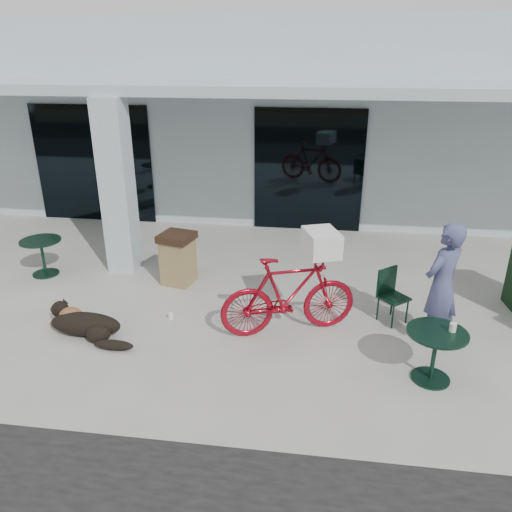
# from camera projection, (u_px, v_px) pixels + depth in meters

# --- Properties ---
(ground) EXTENTS (80.00, 80.00, 0.00)m
(ground) POSITION_uv_depth(u_px,v_px,m) (166.00, 337.00, 7.21)
(ground) COLOR #B3B0A9
(ground) RESTS_ON ground
(building) EXTENTS (22.00, 7.00, 4.50)m
(building) POSITION_uv_depth(u_px,v_px,m) (251.00, 109.00, 14.11)
(building) COLOR silver
(building) RESTS_ON ground
(storefront_glass_left) EXTENTS (2.80, 0.06, 2.70)m
(storefront_glass_left) POSITION_uv_depth(u_px,v_px,m) (94.00, 164.00, 11.64)
(storefront_glass_left) COLOR black
(storefront_glass_left) RESTS_ON ground
(storefront_glass_right) EXTENTS (2.40, 0.06, 2.70)m
(storefront_glass_right) POSITION_uv_depth(u_px,v_px,m) (308.00, 171.00, 11.01)
(storefront_glass_right) COLOR black
(storefront_glass_right) RESTS_ON ground
(column) EXTENTS (0.50, 0.50, 3.12)m
(column) POSITION_uv_depth(u_px,v_px,m) (117.00, 188.00, 8.90)
(column) COLOR silver
(column) RESTS_ON ground
(overhang) EXTENTS (22.00, 2.80, 0.18)m
(overhang) POSITION_uv_depth(u_px,v_px,m) (212.00, 86.00, 9.26)
(overhang) COLOR silver
(overhang) RESTS_ON column
(bicycle) EXTENTS (2.07, 1.22, 1.20)m
(bicycle) POSITION_uv_depth(u_px,v_px,m) (289.00, 295.00, 7.13)
(bicycle) COLOR maroon
(bicycle) RESTS_ON ground
(laundry_basket) EXTENTS (0.60, 0.69, 0.34)m
(laundry_basket) POSITION_uv_depth(u_px,v_px,m) (322.00, 243.00, 6.92)
(laundry_basket) COLOR white
(laundry_basket) RESTS_ON bicycle
(dog) EXTENTS (1.27, 0.84, 0.40)m
(dog) POSITION_uv_depth(u_px,v_px,m) (86.00, 323.00, 7.19)
(dog) COLOR black
(dog) RESTS_ON ground
(cup_near_dog) EXTENTS (0.09, 0.09, 0.10)m
(cup_near_dog) POSITION_uv_depth(u_px,v_px,m) (171.00, 316.00, 7.69)
(cup_near_dog) COLOR white
(cup_near_dog) RESTS_ON ground
(cafe_table_near) EXTENTS (0.77, 0.77, 0.68)m
(cafe_table_near) POSITION_uv_depth(u_px,v_px,m) (43.00, 257.00, 9.08)
(cafe_table_near) COLOR black
(cafe_table_near) RESTS_ON ground
(cafe_table_far) EXTENTS (0.96, 0.96, 0.69)m
(cafe_table_far) POSITION_uv_depth(u_px,v_px,m) (434.00, 356.00, 6.17)
(cafe_table_far) COLOR black
(cafe_table_far) RESTS_ON ground
(cafe_chair_far_a) EXTENTS (0.55, 0.56, 0.83)m
(cafe_chair_far_a) POSITION_uv_depth(u_px,v_px,m) (394.00, 297.00, 7.47)
(cafe_chair_far_a) COLOR black
(cafe_chair_far_a) RESTS_ON ground
(person) EXTENTS (0.76, 0.76, 1.78)m
(person) POSITION_uv_depth(u_px,v_px,m) (442.00, 285.00, 6.75)
(person) COLOR #454B75
(person) RESTS_ON ground
(cup_on_table) EXTENTS (0.11, 0.11, 0.11)m
(cup_on_table) POSITION_uv_depth(u_px,v_px,m) (453.00, 327.00, 6.02)
(cup_on_table) COLOR white
(cup_on_table) RESTS_ON cafe_table_far
(trash_receptacle) EXTENTS (0.66, 0.66, 0.92)m
(trash_receptacle) POSITION_uv_depth(u_px,v_px,m) (178.00, 259.00, 8.72)
(trash_receptacle) COLOR olive
(trash_receptacle) RESTS_ON ground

